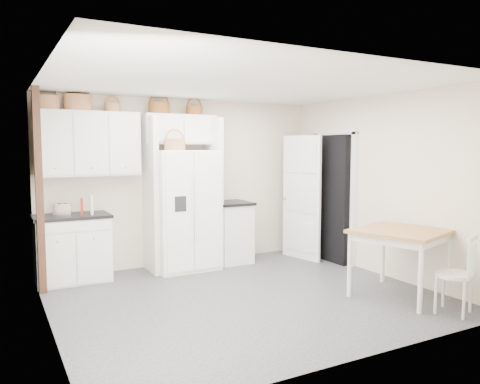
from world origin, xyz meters
TOP-DOWN VIEW (x-y plane):
  - floor at (0.00, 0.00)m, footprint 4.50×4.50m
  - ceiling at (0.00, 0.00)m, footprint 4.50×4.50m
  - wall_back at (0.00, 2.00)m, footprint 4.50×0.00m
  - wall_left at (-2.25, 0.00)m, footprint 0.00×4.00m
  - wall_right at (2.25, 0.00)m, footprint 0.00×4.00m
  - refrigerator at (-0.15, 1.64)m, footprint 0.93×0.75m
  - base_cab_left at (-1.78, 1.70)m, footprint 0.96×0.61m
  - base_cab_right at (0.67, 1.70)m, footprint 0.53×0.64m
  - dining_table at (1.70, -0.89)m, footprint 1.27×1.27m
  - windsor_chair at (1.76, -1.62)m, footprint 0.55×0.52m
  - counter_left at (-1.78, 1.70)m, footprint 1.00×0.65m
  - counter_right at (0.67, 1.70)m, footprint 0.58×0.68m
  - toaster at (-1.89, 1.69)m, footprint 0.26×0.19m
  - cookbook_red at (-1.65, 1.62)m, footprint 0.06×0.15m
  - cookbook_cream at (-1.52, 1.62)m, footprint 0.06×0.18m
  - basket_upper_a at (-2.02, 1.83)m, footprint 0.33×0.33m
  - basket_upper_b at (-1.63, 1.83)m, footprint 0.37×0.37m
  - basket_upper_c at (-1.15, 1.83)m, footprint 0.22×0.22m
  - basket_bridge_a at (-0.46, 1.83)m, footprint 0.32×0.32m
  - basket_bridge_b at (0.10, 1.83)m, footprint 0.26×0.26m
  - basket_fridge_a at (-0.33, 1.54)m, footprint 0.31×0.31m
  - upper_cabinet at (-1.50, 1.83)m, footprint 1.40×0.34m
  - bridge_cabinet at (-0.15, 1.83)m, footprint 1.12×0.34m
  - fridge_panel_left at (-0.66, 1.70)m, footprint 0.08×0.60m
  - fridge_panel_right at (0.36, 1.70)m, footprint 0.08×0.60m
  - trim_post at (-2.20, 1.35)m, footprint 0.09×0.09m
  - doorway_void at (2.16, 1.00)m, footprint 0.18×0.85m
  - door_slab at (1.80, 1.33)m, footprint 0.21×0.79m

SIDE VIEW (x-z plane):
  - floor at x=0.00m, z-range 0.00..0.00m
  - dining_table at x=1.70m, z-range 0.00..0.84m
  - windsor_chair at x=1.76m, z-range 0.00..0.87m
  - base_cab_left at x=-1.78m, z-range 0.00..0.89m
  - base_cab_right at x=0.67m, z-range 0.00..0.94m
  - refrigerator at x=-0.15m, z-range 0.00..1.81m
  - counter_left at x=-1.78m, z-range 0.89..0.93m
  - counter_right at x=0.67m, z-range 0.94..0.98m
  - toaster at x=-1.89m, z-range 0.93..1.09m
  - doorway_void at x=2.16m, z-range 0.00..2.05m
  - door_slab at x=1.80m, z-range 0.00..2.05m
  - cookbook_red at x=-1.65m, z-range 0.93..1.16m
  - cookbook_cream at x=-1.52m, z-range 0.93..1.19m
  - fridge_panel_left at x=-0.66m, z-range 0.00..2.30m
  - fridge_panel_right at x=0.36m, z-range 0.00..2.30m
  - wall_back at x=0.00m, z-range -0.95..3.55m
  - wall_left at x=-2.25m, z-range -0.70..3.30m
  - wall_right at x=2.25m, z-range -0.70..3.30m
  - trim_post at x=-2.20m, z-range 0.00..2.60m
  - basket_fridge_a at x=-0.33m, z-range 1.81..1.97m
  - upper_cabinet at x=-1.50m, z-range 1.45..2.35m
  - bridge_cabinet at x=-0.15m, z-range 1.90..2.35m
  - basket_upper_c at x=-1.15m, z-range 2.35..2.48m
  - basket_bridge_b at x=0.10m, z-range 2.35..2.50m
  - basket_bridge_a at x=-0.46m, z-range 2.35..2.53m
  - basket_upper_a at x=-2.02m, z-range 2.35..2.54m
  - basket_upper_b at x=-1.63m, z-range 2.35..2.57m
  - ceiling at x=0.00m, z-range 2.60..2.60m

